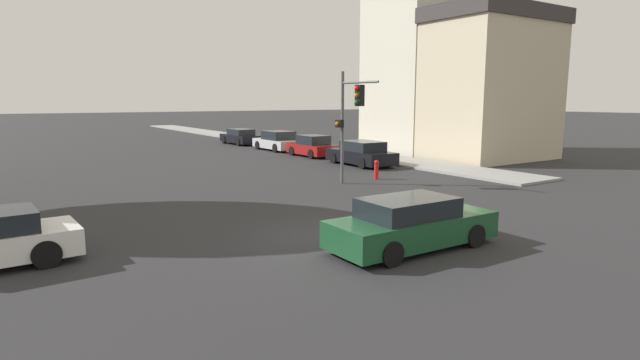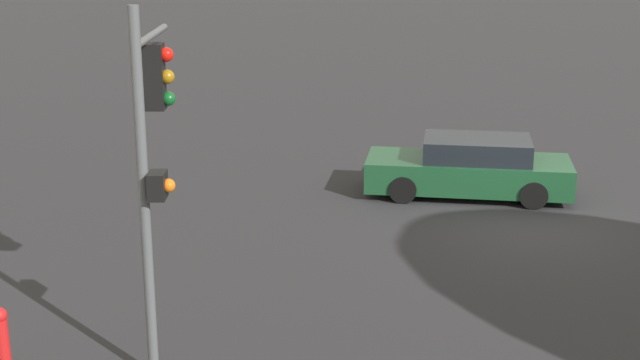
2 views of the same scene
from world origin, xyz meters
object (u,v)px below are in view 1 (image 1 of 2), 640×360
at_px(traffic_signal, 350,111).
at_px(fire_hydrant, 376,169).
at_px(crossing_car_1, 411,224).
at_px(parked_car_3, 240,137).
at_px(parked_car_0, 361,154).
at_px(parked_car_1, 312,147).
at_px(parked_car_2, 278,141).

distance_m(traffic_signal, fire_hydrant, 3.52).
relative_size(crossing_car_1, parked_car_3, 0.99).
bearing_deg(parked_car_0, parked_car_1, 1.59).
height_order(traffic_signal, parked_car_0, traffic_signal).
bearing_deg(crossing_car_1, traffic_signal, 63.12).
xyz_separation_m(parked_car_0, fire_hydrant, (-2.63, -4.53, -0.17)).
distance_m(crossing_car_1, parked_car_0, 16.47).
relative_size(parked_car_1, fire_hydrant, 4.24).
relative_size(parked_car_0, parked_car_2, 1.05).
bearing_deg(parked_car_3, traffic_signal, 166.53).
bearing_deg(crossing_car_1, parked_car_1, 64.76).
bearing_deg(fire_hydrant, traffic_signal, -163.21).
height_order(parked_car_3, fire_hydrant, parked_car_3).
distance_m(parked_car_2, parked_car_3, 6.26).
bearing_deg(parked_car_2, crossing_car_1, 158.56).
bearing_deg(traffic_signal, parked_car_1, -122.43).
relative_size(parked_car_2, fire_hydrant, 4.91).
xyz_separation_m(traffic_signal, fire_hydrant, (2.08, 0.63, -2.78)).
xyz_separation_m(parked_car_3, fire_hydrant, (-2.52, -21.04, -0.14)).
height_order(parked_car_1, parked_car_2, parked_car_2).
xyz_separation_m(traffic_signal, parked_car_3, (4.59, 21.67, -2.64)).
xyz_separation_m(crossing_car_1, fire_hydrant, (6.50, 9.18, -0.14)).
height_order(crossing_car_1, fire_hydrant, crossing_car_1).
xyz_separation_m(crossing_car_1, parked_car_3, (9.02, 30.22, -0.00)).
distance_m(parked_car_0, parked_car_2, 10.26).
distance_m(traffic_signal, parked_car_0, 7.45).
relative_size(traffic_signal, fire_hydrant, 5.41).
height_order(traffic_signal, crossing_car_1, traffic_signal).
bearing_deg(parked_car_0, traffic_signal, 139.86).
bearing_deg(parked_car_3, parked_car_1, 179.38).
bearing_deg(parked_car_1, parked_car_3, 0.47).
bearing_deg(crossing_car_1, fire_hydrant, 55.17).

